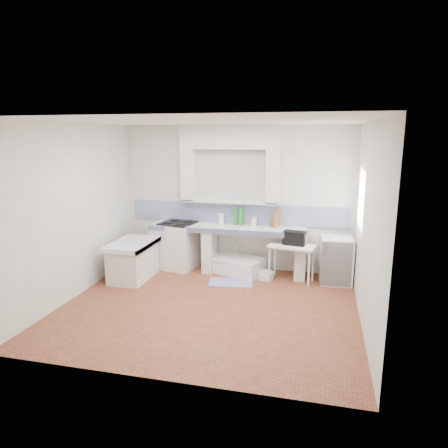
% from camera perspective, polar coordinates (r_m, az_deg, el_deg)
% --- Properties ---
extents(floor, '(4.50, 4.50, 0.00)m').
position_cam_1_polar(floor, '(6.44, -2.12, -11.48)').
color(floor, brown).
rests_on(floor, ground).
extents(ceiling, '(4.50, 4.50, 0.00)m').
position_cam_1_polar(ceiling, '(5.90, -2.34, 14.26)').
color(ceiling, white).
rests_on(ceiling, ground).
extents(wall_back, '(4.50, 0.00, 4.50)m').
position_cam_1_polar(wall_back, '(7.93, 1.69, 3.62)').
color(wall_back, white).
rests_on(wall_back, ground).
extents(wall_front, '(4.50, 0.00, 4.50)m').
position_cam_1_polar(wall_front, '(4.18, -9.69, -4.53)').
color(wall_front, white).
rests_on(wall_front, ground).
extents(wall_left, '(0.00, 4.50, 4.50)m').
position_cam_1_polar(wall_left, '(6.96, -20.37, 1.63)').
color(wall_left, white).
rests_on(wall_left, ground).
extents(wall_right, '(0.00, 4.50, 4.50)m').
position_cam_1_polar(wall_right, '(5.83, 19.57, -0.27)').
color(wall_right, white).
rests_on(wall_right, ground).
extents(alcove_mass, '(1.90, 0.25, 0.45)m').
position_cam_1_polar(alcove_mass, '(7.74, 0.81, 12.15)').
color(alcove_mass, white).
rests_on(alcove_mass, ground).
extents(window_frame, '(0.35, 0.86, 1.06)m').
position_cam_1_polar(window_frame, '(6.99, 20.15, 3.35)').
color(window_frame, '#3D2313').
rests_on(window_frame, ground).
extents(lace_valance, '(0.01, 0.84, 0.24)m').
position_cam_1_polar(lace_valance, '(6.93, 19.19, 6.52)').
color(lace_valance, white).
rests_on(lace_valance, ground).
extents(counter_slab, '(3.00, 0.60, 0.08)m').
position_cam_1_polar(counter_slab, '(7.76, 0.49, -0.62)').
color(counter_slab, white).
rests_on(counter_slab, ground).
extents(counter_lip, '(3.00, 0.04, 0.10)m').
position_cam_1_polar(counter_lip, '(7.50, 0.01, -1.09)').
color(counter_lip, navy).
rests_on(counter_lip, ground).
extents(counter_pier_left, '(0.20, 0.55, 0.82)m').
position_cam_1_polar(counter_pier_left, '(8.29, -9.00, -3.14)').
color(counter_pier_left, white).
rests_on(counter_pier_left, ground).
extents(counter_pier_mid, '(0.20, 0.55, 0.82)m').
position_cam_1_polar(counter_pier_mid, '(7.96, -1.98, -3.65)').
color(counter_pier_mid, white).
rests_on(counter_pier_mid, ground).
extents(counter_pier_right, '(0.20, 0.55, 0.82)m').
position_cam_1_polar(counter_pier_right, '(7.70, 10.72, -4.42)').
color(counter_pier_right, white).
rests_on(counter_pier_right, ground).
extents(peninsula_top, '(0.70, 1.10, 0.08)m').
position_cam_1_polar(peninsula_top, '(7.61, -12.75, -2.76)').
color(peninsula_top, white).
rests_on(peninsula_top, ground).
extents(peninsula_base, '(0.60, 1.00, 0.62)m').
position_cam_1_polar(peninsula_base, '(7.70, -12.62, -5.27)').
color(peninsula_base, white).
rests_on(peninsula_base, ground).
extents(peninsula_lip, '(0.04, 1.10, 0.10)m').
position_cam_1_polar(peninsula_lip, '(7.47, -10.47, -2.93)').
color(peninsula_lip, navy).
rests_on(peninsula_lip, ground).
extents(backsplash, '(4.27, 0.03, 0.40)m').
position_cam_1_polar(backsplash, '(7.96, 1.66, 1.47)').
color(backsplash, navy).
rests_on(backsplash, ground).
extents(stove, '(0.74, 0.72, 0.90)m').
position_cam_1_polar(stove, '(8.12, -6.44, -3.08)').
color(stove, white).
rests_on(stove, ground).
extents(sink, '(1.28, 0.97, 0.27)m').
position_cam_1_polar(sink, '(7.92, 1.44, -5.80)').
color(sink, white).
rests_on(sink, ground).
extents(side_table, '(0.88, 0.59, 0.04)m').
position_cam_1_polar(side_table, '(7.47, 9.44, -5.47)').
color(side_table, white).
rests_on(side_table, ground).
extents(fridge, '(0.58, 0.58, 0.84)m').
position_cam_1_polar(fridge, '(7.55, 15.47, -4.90)').
color(fridge, white).
rests_on(fridge, ground).
extents(bucket_red, '(0.37, 0.37, 0.30)m').
position_cam_1_polar(bucket_red, '(7.94, -0.34, -5.65)').
color(bucket_red, red).
rests_on(bucket_red, ground).
extents(bucket_orange, '(0.31, 0.31, 0.27)m').
position_cam_1_polar(bucket_orange, '(7.87, 1.74, -5.92)').
color(bucket_orange, red).
rests_on(bucket_orange, ground).
extents(bucket_blue, '(0.35, 0.35, 0.29)m').
position_cam_1_polar(bucket_blue, '(7.86, 4.63, -5.89)').
color(bucket_blue, '#252FBD').
rests_on(bucket_blue, ground).
extents(basin_white, '(0.35, 0.35, 0.13)m').
position_cam_1_polar(basin_white, '(7.63, 5.76, -7.15)').
color(basin_white, white).
rests_on(basin_white, ground).
extents(water_bottle_a, '(0.09, 0.09, 0.28)m').
position_cam_1_polar(water_bottle_a, '(8.09, 0.75, -5.38)').
color(water_bottle_a, silver).
rests_on(water_bottle_a, ground).
extents(water_bottle_b, '(0.10, 0.10, 0.31)m').
position_cam_1_polar(water_bottle_b, '(8.04, 2.65, -5.41)').
color(water_bottle_b, silver).
rests_on(water_bottle_b, ground).
extents(black_bag, '(0.43, 0.30, 0.25)m').
position_cam_1_polar(black_bag, '(7.38, 9.88, -1.95)').
color(black_bag, black).
rests_on(black_bag, side_table).
extents(green_bottle_a, '(0.08, 0.08, 0.34)m').
position_cam_1_polar(green_bottle_a, '(7.84, 1.54, 1.08)').
color(green_bottle_a, '#248023').
rests_on(green_bottle_a, counter_slab).
extents(green_bottle_b, '(0.09, 0.09, 0.35)m').
position_cam_1_polar(green_bottle_b, '(7.81, 2.39, 1.07)').
color(green_bottle_b, '#248023').
rests_on(green_bottle_b, counter_slab).
extents(knife_block, '(0.09, 0.07, 0.18)m').
position_cam_1_polar(knife_block, '(7.74, 6.78, 0.23)').
color(knife_block, brown).
rests_on(knife_block, counter_slab).
extents(cutting_board, '(0.11, 0.24, 0.34)m').
position_cam_1_polar(cutting_board, '(7.71, 7.46, 0.78)').
color(cutting_board, brown).
rests_on(cutting_board, counter_slab).
extents(paper_towel, '(0.13, 0.13, 0.21)m').
position_cam_1_polar(paper_towel, '(7.91, -0.39, 0.72)').
color(paper_towel, white).
rests_on(paper_towel, counter_slab).
extents(soap_bottle, '(0.11, 0.11, 0.22)m').
position_cam_1_polar(soap_bottle, '(7.78, 4.23, 0.50)').
color(soap_bottle, white).
rests_on(soap_bottle, counter_slab).
extents(rug, '(0.84, 0.56, 0.01)m').
position_cam_1_polar(rug, '(7.38, 0.98, -8.23)').
color(rug, '#2C3697').
rests_on(rug, ground).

